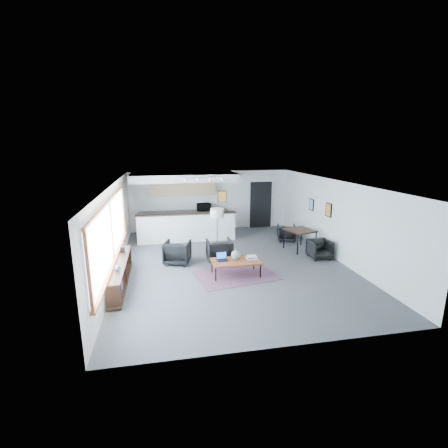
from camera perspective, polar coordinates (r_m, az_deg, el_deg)
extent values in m
cube|color=#4A4A4D|center=(10.49, 1.34, -7.00)|extent=(7.00, 9.00, 0.01)
cube|color=white|center=(9.87, 1.42, 7.31)|extent=(7.00, 9.00, 0.01)
cube|color=silver|center=(14.45, -2.43, 4.15)|extent=(7.00, 0.01, 2.60)
cube|color=silver|center=(6.01, 10.69, -10.24)|extent=(7.00, 0.01, 2.60)
cube|color=silver|center=(9.99, -18.69, -0.97)|extent=(0.01, 9.00, 2.60)
cube|color=silver|center=(11.36, 18.92, 0.74)|extent=(0.01, 9.00, 2.60)
cube|color=#8CBFFF|center=(9.07, -19.28, -1.17)|extent=(0.02, 5.80, 1.55)
cube|color=brown|center=(9.29, -18.71, -5.93)|extent=(0.10, 5.95, 0.06)
cube|color=brown|center=(8.90, -19.56, 3.82)|extent=(0.06, 5.95, 0.06)
cube|color=brown|center=(6.34, -22.70, -7.83)|extent=(0.06, 0.06, 1.60)
cube|color=brown|center=(9.07, -19.16, -1.16)|extent=(0.06, 0.06, 1.60)
cube|color=brown|center=(11.87, -17.28, 2.40)|extent=(0.06, 0.06, 1.60)
cube|color=#311C11|center=(9.21, -17.88, -6.58)|extent=(0.35, 3.00, 0.05)
cube|color=#311C11|center=(9.41, -17.62, -9.84)|extent=(0.35, 3.00, 0.05)
cube|color=#311C11|center=(7.99, -18.92, -12.11)|extent=(0.33, 0.04, 0.55)
cube|color=#311C11|center=(9.31, -17.75, -8.26)|extent=(0.33, 0.04, 0.55)
cube|color=#311C11|center=(10.66, -16.88, -5.36)|extent=(0.33, 0.04, 0.55)
cube|color=#3359A5|center=(8.19, -18.69, -12.64)|extent=(0.18, 0.04, 0.20)
cube|color=silver|center=(8.34, -18.55, -12.06)|extent=(0.18, 0.04, 0.22)
cube|color=maroon|center=(8.49, -18.41, -11.51)|extent=(0.18, 0.04, 0.24)
cube|color=#311C11|center=(8.65, -18.26, -11.15)|extent=(0.18, 0.04, 0.20)
cube|color=#3359A5|center=(8.80, -18.13, -10.63)|extent=(0.18, 0.04, 0.22)
cube|color=silver|center=(8.95, -18.01, -10.13)|extent=(0.18, 0.04, 0.24)
cube|color=maroon|center=(9.11, -17.87, -9.82)|extent=(0.18, 0.04, 0.20)
cube|color=#311C11|center=(9.26, -17.76, -9.34)|extent=(0.18, 0.04, 0.22)
cube|color=#3359A5|center=(9.41, -17.65, -8.88)|extent=(0.18, 0.03, 0.24)
cube|color=silver|center=(9.58, -17.53, -8.61)|extent=(0.18, 0.03, 0.20)
cube|color=maroon|center=(9.73, -17.42, -8.18)|extent=(0.18, 0.03, 0.22)
cube|color=#311C11|center=(9.88, -17.32, -7.76)|extent=(0.18, 0.04, 0.24)
cube|color=black|center=(9.92, -17.41, -4.37)|extent=(0.14, 0.02, 0.18)
sphere|color=#264C99|center=(8.61, -18.25, -7.36)|extent=(0.14, 0.14, 0.14)
cube|color=white|center=(12.72, -6.53, -0.72)|extent=(3.80, 0.25, 1.10)
cube|color=#311C11|center=(12.59, -6.60, 1.75)|extent=(3.85, 0.32, 0.04)
cube|color=white|center=(14.15, -6.99, 0.34)|extent=(3.80, 0.60, 0.90)
cube|color=#2D2D2D|center=(14.05, -7.04, 2.16)|extent=(3.82, 0.62, 0.04)
cube|color=tan|center=(14.02, -7.21, 6.45)|extent=(2.80, 0.35, 0.70)
cube|color=white|center=(13.28, -7.07, 8.21)|extent=(4.20, 1.80, 0.30)
cube|color=black|center=(12.66, -0.34, 4.85)|extent=(0.35, 0.03, 0.45)
cube|color=orange|center=(12.65, -0.32, 4.84)|extent=(0.30, 0.01, 0.40)
cube|color=black|center=(14.92, 6.42, 3.41)|extent=(1.00, 0.12, 2.10)
cube|color=white|center=(14.78, 4.48, 3.36)|extent=(0.06, 0.10, 2.10)
cube|color=white|center=(15.09, 8.29, 3.47)|extent=(0.06, 0.10, 2.10)
cube|color=white|center=(14.77, 6.52, 7.50)|extent=(1.10, 0.10, 0.06)
cube|color=silver|center=(11.93, -3.70, 8.20)|extent=(1.60, 0.04, 0.04)
cylinder|color=silver|center=(11.88, -6.84, 7.71)|extent=(0.07, 0.07, 0.09)
cylinder|color=silver|center=(11.92, -4.66, 7.79)|extent=(0.07, 0.07, 0.09)
cylinder|color=silver|center=(11.98, -2.50, 7.85)|extent=(0.07, 0.07, 0.09)
cylinder|color=silver|center=(12.05, -0.36, 7.90)|extent=(0.07, 0.07, 0.09)
cube|color=black|center=(11.64, 17.91, 2.38)|extent=(0.03, 0.38, 0.48)
cube|color=orange|center=(11.63, 17.84, 2.38)|extent=(0.00, 0.32, 0.42)
cube|color=black|center=(12.78, 15.12, 3.32)|extent=(0.03, 0.34, 0.44)
cube|color=#859FC5|center=(12.77, 15.06, 3.32)|extent=(0.00, 0.28, 0.38)
cube|color=#593346|center=(9.61, 2.05, -8.95)|extent=(2.51, 1.94, 0.01)
cube|color=brown|center=(9.45, 2.08, -6.57)|extent=(1.41, 0.77, 0.05)
cube|color=black|center=(9.12, -1.47, -8.88)|extent=(0.03, 0.03, 0.41)
cube|color=black|center=(9.71, -2.13, -7.43)|extent=(0.03, 0.03, 0.41)
cube|color=black|center=(9.41, 6.41, -8.23)|extent=(0.03, 0.03, 0.41)
cube|color=black|center=(9.99, 5.28, -6.87)|extent=(0.03, 0.03, 0.41)
cube|color=black|center=(9.17, 2.55, -7.45)|extent=(1.34, 0.04, 0.03)
cube|color=black|center=(9.76, 1.63, -6.10)|extent=(1.34, 0.04, 0.03)
cube|color=black|center=(9.42, -0.27, -6.40)|extent=(0.33, 0.25, 0.02)
cube|color=black|center=(9.49, -0.45, -5.54)|extent=(0.31, 0.08, 0.21)
cube|color=blue|center=(9.48, -0.45, -5.55)|extent=(0.28, 0.07, 0.18)
sphere|color=gray|center=(9.45, 2.10, -5.50)|extent=(0.28, 0.28, 0.28)
cube|color=silver|center=(9.60, 4.92, -5.99)|extent=(0.31, 0.25, 0.04)
cube|color=#3359A5|center=(9.59, 4.92, -5.80)|extent=(0.28, 0.23, 0.03)
cube|color=silver|center=(9.56, 4.90, -5.68)|extent=(0.26, 0.21, 0.03)
cube|color=#E5590C|center=(9.22, 3.00, -6.93)|extent=(0.11, 0.11, 0.01)
imported|color=black|center=(10.52, -8.21, -4.75)|extent=(0.96, 0.92, 0.80)
imported|color=black|center=(10.57, -0.81, -4.49)|extent=(0.79, 0.74, 0.81)
cylinder|color=black|center=(11.44, -1.19, -5.10)|extent=(0.33, 0.33, 0.03)
cylinder|color=black|center=(11.24, -1.21, -1.78)|extent=(0.03, 0.03, 1.35)
cylinder|color=beige|center=(11.06, -1.23, 1.98)|extent=(0.55, 0.55, 0.30)
cube|color=#311C11|center=(11.92, 13.25, -1.08)|extent=(1.09, 1.09, 0.04)
cylinder|color=black|center=(11.49, 12.84, -3.58)|extent=(0.05, 0.05, 0.71)
cylinder|color=black|center=(12.09, 10.52, -2.59)|extent=(0.05, 0.05, 0.71)
cylinder|color=black|center=(11.99, 15.82, -3.03)|extent=(0.05, 0.05, 0.71)
cylinder|color=black|center=(12.56, 13.44, -2.12)|extent=(0.05, 0.05, 0.71)
imported|color=black|center=(11.33, 16.46, -4.36)|extent=(0.59, 0.55, 0.60)
imported|color=black|center=(13.07, 10.93, -1.62)|extent=(0.71, 0.68, 0.60)
imported|color=black|center=(14.09, -3.58, 3.14)|extent=(0.60, 0.39, 0.38)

